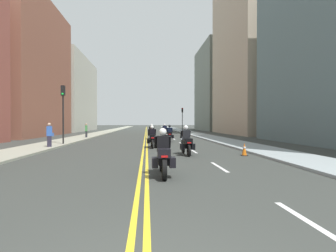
{
  "coord_description": "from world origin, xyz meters",
  "views": [
    {
      "loc": [
        0.12,
        -2.52,
        1.81
      ],
      "look_at": [
        1.79,
        18.36,
        1.53
      ],
      "focal_mm": 28.33,
      "sensor_mm": 36.0,
      "label": 1
    }
  ],
  "objects_px": {
    "motorcycle_5": "(165,131)",
    "motorcycle_2": "(152,139)",
    "traffic_light_far": "(182,115)",
    "pedestrian_0": "(49,135)",
    "motorcycle_4": "(152,133)",
    "motorcycle_3": "(170,135)",
    "motorcycle_1": "(186,143)",
    "traffic_cone_0": "(244,149)",
    "pedestrian_1": "(86,131)",
    "motorcycle_0": "(163,157)",
    "traffic_light_near": "(63,104)"
  },
  "relations": [
    {
      "from": "traffic_light_far",
      "to": "pedestrian_0",
      "type": "xyz_separation_m",
      "value": [
        -13.13,
        -28.41,
        -2.17
      ]
    },
    {
      "from": "traffic_light_far",
      "to": "motorcycle_4",
      "type": "bearing_deg",
      "value": -108.06
    },
    {
      "from": "motorcycle_3",
      "to": "traffic_light_near",
      "type": "bearing_deg",
      "value": -157.96
    },
    {
      "from": "motorcycle_3",
      "to": "traffic_light_near",
      "type": "distance_m",
      "value": 9.63
    },
    {
      "from": "motorcycle_1",
      "to": "motorcycle_5",
      "type": "distance_m",
      "value": 20.07
    },
    {
      "from": "motorcycle_2",
      "to": "pedestrian_0",
      "type": "bearing_deg",
      "value": 178.73
    },
    {
      "from": "motorcycle_4",
      "to": "traffic_cone_0",
      "type": "distance_m",
      "value": 16.16
    },
    {
      "from": "pedestrian_1",
      "to": "traffic_light_far",
      "type": "bearing_deg",
      "value": -44.09
    },
    {
      "from": "motorcycle_4",
      "to": "pedestrian_1",
      "type": "bearing_deg",
      "value": 172.29
    },
    {
      "from": "motorcycle_0",
      "to": "motorcycle_2",
      "type": "bearing_deg",
      "value": 90.91
    },
    {
      "from": "motorcycle_4",
      "to": "motorcycle_5",
      "type": "bearing_deg",
      "value": 73.1
    },
    {
      "from": "motorcycle_5",
      "to": "pedestrian_0",
      "type": "bearing_deg",
      "value": -122.66
    },
    {
      "from": "traffic_cone_0",
      "to": "traffic_light_near",
      "type": "bearing_deg",
      "value": 147.51
    },
    {
      "from": "motorcycle_0",
      "to": "motorcycle_2",
      "type": "height_order",
      "value": "motorcycle_0"
    },
    {
      "from": "motorcycle_2",
      "to": "motorcycle_5",
      "type": "bearing_deg",
      "value": 81.44
    },
    {
      "from": "motorcycle_5",
      "to": "traffic_light_near",
      "type": "xyz_separation_m",
      "value": [
        -8.97,
        -13.03,
        2.6
      ]
    },
    {
      "from": "motorcycle_0",
      "to": "traffic_light_far",
      "type": "bearing_deg",
      "value": 81.35
    },
    {
      "from": "motorcycle_1",
      "to": "motorcycle_3",
      "type": "bearing_deg",
      "value": 87.3
    },
    {
      "from": "motorcycle_5",
      "to": "motorcycle_4",
      "type": "bearing_deg",
      "value": -111.88
    },
    {
      "from": "motorcycle_1",
      "to": "pedestrian_1",
      "type": "distance_m",
      "value": 18.59
    },
    {
      "from": "motorcycle_3",
      "to": "traffic_cone_0",
      "type": "bearing_deg",
      "value": -70.93
    },
    {
      "from": "traffic_light_near",
      "to": "traffic_light_far",
      "type": "bearing_deg",
      "value": 63.25
    },
    {
      "from": "motorcycle_2",
      "to": "traffic_light_near",
      "type": "distance_m",
      "value": 7.9
    },
    {
      "from": "traffic_cone_0",
      "to": "pedestrian_1",
      "type": "bearing_deg",
      "value": 125.95
    },
    {
      "from": "motorcycle_5",
      "to": "motorcycle_1",
      "type": "bearing_deg",
      "value": -92.97
    },
    {
      "from": "motorcycle_1",
      "to": "motorcycle_3",
      "type": "distance_m",
      "value": 10.13
    },
    {
      "from": "motorcycle_0",
      "to": "motorcycle_5",
      "type": "distance_m",
      "value": 25.77
    },
    {
      "from": "traffic_cone_0",
      "to": "pedestrian_0",
      "type": "distance_m",
      "value": 13.03
    },
    {
      "from": "motorcycle_0",
      "to": "pedestrian_0",
      "type": "relative_size",
      "value": 1.28
    },
    {
      "from": "traffic_cone_0",
      "to": "traffic_light_far",
      "type": "distance_m",
      "value": 33.5
    },
    {
      "from": "motorcycle_2",
      "to": "pedestrian_0",
      "type": "height_order",
      "value": "pedestrian_0"
    },
    {
      "from": "traffic_cone_0",
      "to": "motorcycle_4",
      "type": "bearing_deg",
      "value": 107.11
    },
    {
      "from": "pedestrian_0",
      "to": "pedestrian_1",
      "type": "xyz_separation_m",
      "value": [
        -0.13,
        11.82,
        -0.05
      ]
    },
    {
      "from": "motorcycle_5",
      "to": "traffic_light_near",
      "type": "distance_m",
      "value": 16.03
    },
    {
      "from": "motorcycle_4",
      "to": "pedestrian_0",
      "type": "distance_m",
      "value": 12.76
    },
    {
      "from": "motorcycle_5",
      "to": "traffic_light_near",
      "type": "relative_size",
      "value": 0.45
    },
    {
      "from": "motorcycle_5",
      "to": "motorcycle_3",
      "type": "bearing_deg",
      "value": -93.81
    },
    {
      "from": "pedestrian_0",
      "to": "traffic_light_far",
      "type": "bearing_deg",
      "value": 42.07
    },
    {
      "from": "motorcycle_5",
      "to": "motorcycle_2",
      "type": "bearing_deg",
      "value": -99.68
    },
    {
      "from": "motorcycle_4",
      "to": "pedestrian_0",
      "type": "height_order",
      "value": "pedestrian_0"
    },
    {
      "from": "motorcycle_3",
      "to": "motorcycle_4",
      "type": "distance_m",
      "value": 5.03
    },
    {
      "from": "pedestrian_1",
      "to": "motorcycle_5",
      "type": "bearing_deg",
      "value": -72.93
    },
    {
      "from": "motorcycle_0",
      "to": "traffic_light_far",
      "type": "height_order",
      "value": "traffic_light_far"
    },
    {
      "from": "motorcycle_1",
      "to": "motorcycle_4",
      "type": "relative_size",
      "value": 1.01
    },
    {
      "from": "motorcycle_0",
      "to": "motorcycle_2",
      "type": "relative_size",
      "value": 1.04
    },
    {
      "from": "motorcycle_1",
      "to": "traffic_cone_0",
      "type": "relative_size",
      "value": 3.14
    },
    {
      "from": "traffic_light_near",
      "to": "pedestrian_0",
      "type": "bearing_deg",
      "value": -92.84
    },
    {
      "from": "motorcycle_3",
      "to": "traffic_light_far",
      "type": "distance_m",
      "value": 23.22
    },
    {
      "from": "motorcycle_4",
      "to": "traffic_cone_0",
      "type": "relative_size",
      "value": 3.11
    },
    {
      "from": "traffic_cone_0",
      "to": "traffic_light_far",
      "type": "relative_size",
      "value": 0.16
    }
  ]
}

